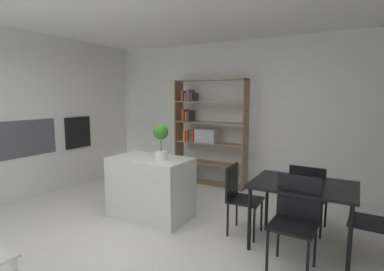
# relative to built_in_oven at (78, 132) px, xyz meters

# --- Properties ---
(ground_plane) EXTENTS (9.12, 9.12, 0.00)m
(ground_plane) POSITION_rel_built_in_oven_xyz_m (2.56, -1.23, -1.06)
(ground_plane) COLOR silver
(back_partition) EXTENTS (6.63, 0.06, 2.84)m
(back_partition) POSITION_rel_built_in_oven_xyz_m (2.56, 1.67, 0.36)
(back_partition) COLOR white
(back_partition) RESTS_ON ground_plane
(tall_cabinet_run_left) EXTENTS (0.68, 5.27, 2.84)m
(tall_cabinet_run_left) POSITION_rel_built_in_oven_xyz_m (-0.36, -1.23, 0.36)
(tall_cabinet_run_left) COLOR silver
(tall_cabinet_run_left) RESTS_ON ground_plane
(cabinet_niche_splashback) EXTENTS (0.01, 1.16, 0.62)m
(cabinet_niche_splashback) POSITION_rel_built_in_oven_xyz_m (-0.02, -1.09, 0.00)
(cabinet_niche_splashback) COLOR #4C4C56
(cabinet_niche_splashback) RESTS_ON ground_plane
(built_in_oven) EXTENTS (0.06, 0.57, 0.61)m
(built_in_oven) POSITION_rel_built_in_oven_xyz_m (0.00, 0.00, 0.00)
(built_in_oven) COLOR black
(built_in_oven) RESTS_ON ground_plane
(kitchen_island) EXTENTS (1.16, 0.68, 0.89)m
(kitchen_island) POSITION_rel_built_in_oven_xyz_m (2.25, -0.58, -0.62)
(kitchen_island) COLOR silver
(kitchen_island) RESTS_ON ground_plane
(potted_plant_on_island) EXTENTS (0.21, 0.21, 0.50)m
(potted_plant_on_island) POSITION_rel_built_in_oven_xyz_m (2.46, -0.61, 0.12)
(potted_plant_on_island) COLOR white
(potted_plant_on_island) RESTS_ON kitchen_island
(open_bookshelf) EXTENTS (1.50, 0.33, 2.10)m
(open_bookshelf) POSITION_rel_built_in_oven_xyz_m (2.14, 1.34, 0.00)
(open_bookshelf) COLOR #997551
(open_bookshelf) RESTS_ON ground_plane
(dining_table) EXTENTS (1.14, 0.84, 0.77)m
(dining_table) POSITION_rel_built_in_oven_xyz_m (4.33, -0.41, -0.37)
(dining_table) COLOR black
(dining_table) RESTS_ON ground_plane
(dining_chair_window_side) EXTENTS (0.44, 0.45, 0.87)m
(dining_chair_window_side) POSITION_rel_built_in_oven_xyz_m (5.11, -0.42, -0.54)
(dining_chair_window_side) COLOR black
(dining_chair_window_side) RESTS_ON ground_plane
(dining_chair_island_side) EXTENTS (0.42, 0.42, 0.89)m
(dining_chair_island_side) POSITION_rel_built_in_oven_xyz_m (3.55, -0.42, -0.53)
(dining_chair_island_side) COLOR black
(dining_chair_island_side) RESTS_ON ground_plane
(dining_chair_near) EXTENTS (0.46, 0.45, 0.95)m
(dining_chair_near) POSITION_rel_built_in_oven_xyz_m (4.33, -0.85, -0.50)
(dining_chair_near) COLOR black
(dining_chair_near) RESTS_ON ground_plane
(dining_chair_far) EXTENTS (0.46, 0.46, 0.90)m
(dining_chair_far) POSITION_rel_built_in_oven_xyz_m (4.32, 0.03, -0.52)
(dining_chair_far) COLOR black
(dining_chair_far) RESTS_ON ground_plane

